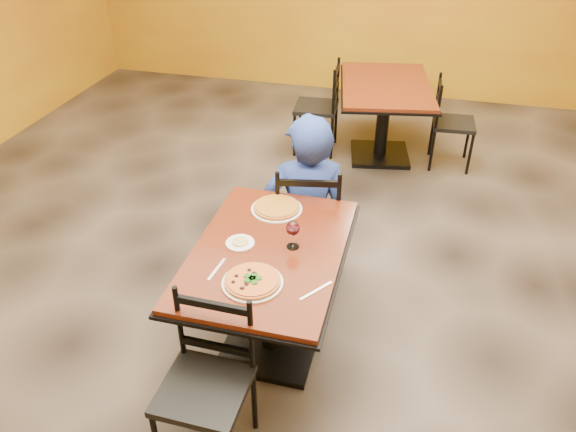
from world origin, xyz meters
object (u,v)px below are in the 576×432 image
(chair_main_far, at_px, (308,220))
(plate_main, at_px, (253,283))
(chair_main_near, at_px, (204,391))
(chair_second_right, at_px, (454,124))
(diner, at_px, (307,197))
(pizza_main, at_px, (252,280))
(chair_second_left, at_px, (316,107))
(plate_far, at_px, (277,209))
(wine_glass, at_px, (293,233))
(table_main, at_px, (269,277))
(table_second, at_px, (384,103))
(side_plate, at_px, (240,243))
(pizza_far, at_px, (277,207))

(chair_main_far, relative_size, plate_main, 3.01)
(chair_main_near, distance_m, chair_second_right, 3.66)
(diner, height_order, pizza_main, diner)
(chair_second_left, distance_m, chair_second_right, 1.32)
(plate_far, height_order, wine_glass, wine_glass)
(table_main, height_order, wine_glass, wine_glass)
(table_second, bearing_deg, chair_main_far, -98.47)
(pizza_main, xyz_separation_m, side_plate, (-0.17, 0.31, -0.02))
(table_second, relative_size, diner, 1.14)
(table_second, relative_size, chair_main_far, 1.47)
(table_main, relative_size, pizza_far, 4.39)
(diner, relative_size, plate_far, 3.89)
(table_second, height_order, chair_second_left, chair_second_left)
(pizza_main, bearing_deg, chair_main_near, -103.51)
(diner, bearing_deg, table_second, -116.99)
(pizza_far, relative_size, side_plate, 1.75)
(table_second, relative_size, pizza_main, 4.83)
(chair_main_near, height_order, plate_far, chair_main_near)
(chair_second_right, xyz_separation_m, plate_far, (-1.07, -2.34, 0.33))
(table_main, distance_m, diner, 0.82)
(plate_main, relative_size, plate_far, 1.00)
(chair_main_far, relative_size, side_plate, 5.83)
(table_main, relative_size, side_plate, 7.69)
(diner, height_order, pizza_far, diner)
(chair_main_near, xyz_separation_m, diner, (0.14, 1.57, 0.16))
(chair_second_left, distance_m, pizza_far, 2.38)
(diner, relative_size, plate_main, 3.89)
(chair_main_near, height_order, diner, diner)
(table_main, xyz_separation_m, chair_second_right, (1.01, 2.74, -0.14))
(table_second, height_order, side_plate, side_plate)
(table_second, height_order, chair_second_right, chair_second_right)
(pizza_main, relative_size, plate_far, 0.92)
(table_second, xyz_separation_m, pizza_far, (-0.42, -2.34, 0.21))
(table_second, xyz_separation_m, side_plate, (-0.52, -2.73, 0.20))
(plate_main, bearing_deg, chair_second_right, 71.61)
(chair_main_far, distance_m, pizza_far, 0.48)
(table_second, height_order, pizza_main, pizza_main)
(pizza_main, bearing_deg, plate_main, 0.00)
(chair_second_left, xyz_separation_m, side_plate, (0.14, -2.73, 0.31))
(chair_main_far, height_order, plate_far, chair_main_far)
(chair_main_near, relative_size, diner, 0.74)
(pizza_main, relative_size, pizza_far, 1.01)
(plate_main, xyz_separation_m, pizza_main, (0.00, 0.00, 0.02))
(table_main, relative_size, chair_second_right, 1.46)
(diner, relative_size, side_plate, 7.54)
(diner, distance_m, wine_glass, 0.80)
(table_second, distance_m, pizza_far, 2.39)
(chair_main_near, bearing_deg, side_plate, 95.44)
(chair_main_near, height_order, chair_main_far, chair_main_far)
(chair_main_far, distance_m, plate_main, 1.09)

